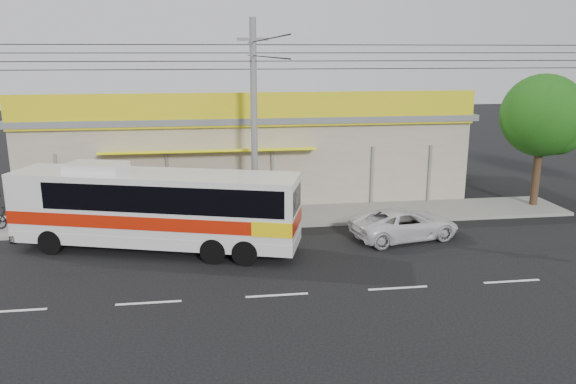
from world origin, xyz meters
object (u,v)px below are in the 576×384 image
object	(u,v)px
motorbike_red	(176,207)
motorbike_dark	(11,218)
tree_near	(546,118)
utility_pole	(253,56)
coach_bus	(159,205)
white_car	(405,224)

from	to	relation	value
motorbike_red	motorbike_dark	world-z (taller)	motorbike_red
motorbike_dark	tree_near	bearing A→B (deg)	-74.33
motorbike_dark	utility_pole	xyz separation A→B (m)	(10.45, -0.00, 6.72)
coach_bus	tree_near	distance (m)	18.57
motorbike_red	tree_near	size ratio (longest dim) A/B	0.32
motorbike_red	tree_near	bearing A→B (deg)	-97.41
utility_pole	tree_near	distance (m)	14.39
coach_bus	utility_pole	distance (m)	7.48
coach_bus	white_car	distance (m)	9.95
coach_bus	tree_near	xyz separation A→B (m)	(18.00, 3.74, 2.61)
coach_bus	tree_near	world-z (taller)	tree_near
motorbike_dark	utility_pole	size ratio (longest dim) A/B	0.05
coach_bus	utility_pole	bearing A→B (deg)	55.32
motorbike_red	utility_pole	world-z (taller)	utility_pole
coach_bus	motorbike_dark	size ratio (longest dim) A/B	6.66
coach_bus	white_car	bearing A→B (deg)	17.38
motorbike_dark	white_car	bearing A→B (deg)	-86.33
tree_near	motorbike_dark	bearing A→B (deg)	-178.51
motorbike_red	motorbike_dark	xyz separation A→B (m)	(-6.89, -0.66, -0.05)
motorbike_dark	tree_near	distance (m)	24.83
white_car	utility_pole	xyz separation A→B (m)	(-5.94, 3.04, 6.75)
motorbike_red	motorbike_dark	distance (m)	6.93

